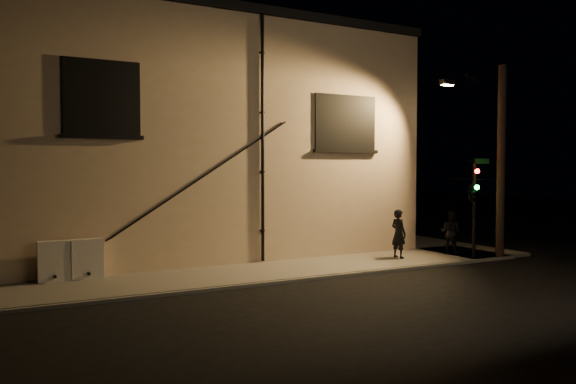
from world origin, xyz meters
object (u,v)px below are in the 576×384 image
pedestrian_a (399,234)px  pedestrian_b (450,232)px  utility_cabinet (71,260)px  traffic_signal (473,191)px  streetlamp_pole (498,156)px

pedestrian_a → pedestrian_b: size_ratio=1.09×
pedestrian_a → utility_cabinet: bearing=75.5°
pedestrian_a → traffic_signal: traffic_signal is taller
traffic_signal → streetlamp_pole: (1.20, -0.03, 1.24)m
pedestrian_a → traffic_signal: (2.29, -1.27, 1.52)m
utility_cabinet → pedestrian_b: size_ratio=1.10×
utility_cabinet → traffic_signal: size_ratio=0.50×
utility_cabinet → pedestrian_a: 10.90m
pedestrian_b → streetlamp_pole: streetlamp_pole is taller
traffic_signal → pedestrian_b: bearing=83.1°
utility_cabinet → traffic_signal: (13.12, -2.51, 1.81)m
pedestrian_b → traffic_signal: 2.01m
pedestrian_a → streetlamp_pole: size_ratio=0.25×
pedestrian_b → traffic_signal: traffic_signal is taller
pedestrian_b → pedestrian_a: bearing=64.6°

